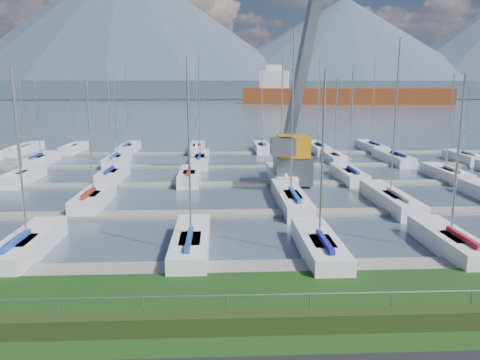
{
  "coord_description": "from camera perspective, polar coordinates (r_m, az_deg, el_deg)",
  "views": [
    {
      "loc": [
        -1.24,
        -15.59,
        8.56
      ],
      "look_at": [
        0.0,
        12.0,
        3.0
      ],
      "focal_mm": 35.0,
      "sensor_mm": 36.0,
      "label": 1
    }
  ],
  "objects": [
    {
      "name": "water",
      "position": [
        275.74,
        -2.34,
        9.51
      ],
      "size": [
        800.0,
        540.0,
        0.2
      ],
      "primitive_type": "cube",
      "color": "#435263"
    },
    {
      "name": "hedge",
      "position": [
        17.31,
        1.92,
        -16.93
      ],
      "size": [
        80.0,
        0.7,
        0.7
      ],
      "primitive_type": "cube",
      "color": "#243212",
      "rests_on": "grass"
    },
    {
      "name": "fence",
      "position": [
        17.28,
        1.84,
        -13.82
      ],
      "size": [
        80.0,
        0.04,
        0.04
      ],
      "primitive_type": "cylinder",
      "rotation": [
        0.0,
        1.57,
        0.0
      ],
      "color": "gray",
      "rests_on": "grass"
    },
    {
      "name": "foothill",
      "position": [
        345.6,
        -2.41,
        10.94
      ],
      "size": [
        900.0,
        80.0,
        12.0
      ],
      "primitive_type": "cube",
      "color": "#3C4D59",
      "rests_on": "water"
    },
    {
      "name": "mountains",
      "position": [
        422.03,
        -1.45,
        16.56
      ],
      "size": [
        1190.0,
        360.0,
        115.0
      ],
      "color": "#455765",
      "rests_on": "water"
    },
    {
      "name": "docks",
      "position": [
        42.52,
        -0.85,
        -0.54
      ],
      "size": [
        90.0,
        41.6,
        0.25
      ],
      "color": "slate",
      "rests_on": "water"
    },
    {
      "name": "crane",
      "position": [
        43.24,
        6.9,
        7.01
      ],
      "size": [
        5.44,
        13.22,
        22.35
      ],
      "rotation": [
        0.0,
        0.0,
        -0.01
      ],
      "color": "#525359",
      "rests_on": "water"
    },
    {
      "name": "cargo_ship_mid",
      "position": [
        242.79,
        11.62,
        9.96
      ],
      "size": [
        102.33,
        36.17,
        21.5
      ],
      "rotation": [
        0.0,
        0.0,
        -0.18
      ],
      "color": "brown",
      "rests_on": "water"
    },
    {
      "name": "sailboat_fleet",
      "position": [
        44.76,
        -2.85,
        7.34
      ],
      "size": [
        74.62,
        49.49,
        13.47
      ],
      "color": "silver",
      "rests_on": "water"
    }
  ]
}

